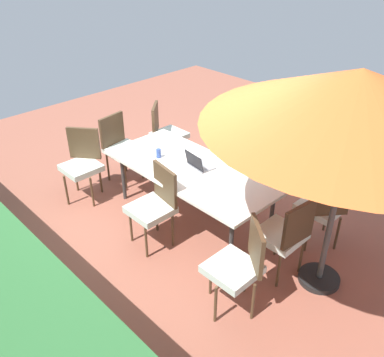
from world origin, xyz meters
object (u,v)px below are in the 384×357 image
Objects in this scene: dining_table at (192,171)px; chair_southwest at (323,205)px; chair_northwest at (239,264)px; cup at (159,153)px; chair_south at (228,163)px; chair_north at (155,203)px; chair_east at (120,145)px; laptop at (199,164)px; chair_west at (285,233)px; patio_umbrella at (357,99)px; chair_northeast at (82,161)px; chair_southeast at (165,131)px.

dining_table is 1.59m from chair_southwest.
cup is (1.87, -0.60, 0.25)m from chair_northwest.
chair_southwest is 1.43m from chair_south.
dining_table is 2.30× the size of chair_north.
laptop is (-1.50, -0.12, 0.24)m from chair_east.
chair_south is (1.43, 0.04, 0.00)m from chair_southwest.
chair_north is at bearing -59.06° from chair_west.
chair_west is at bearing 32.91° from chair_north.
chair_east is at bearing -154.45° from chair_northwest.
chair_northeast is at bearing 15.67° from patio_umbrella.
chair_west is (-1.41, 0.02, -0.15)m from dining_table.
patio_umbrella reaches higher than chair_west.
chair_northeast is 1.45m from chair_southeast.
chair_northeast is 2.82× the size of laptop.
chair_south is (0.01, -0.68, -0.15)m from dining_table.
patio_umbrella reaches higher than chair_northwest.
chair_northeast is at bearing 135.60° from chair_southeast.
cup is at bearing -177.02° from chair_southeast.
dining_table is 0.52m from cup.
chair_northeast is 1.00× the size of chair_west.
chair_south is at bearing -89.41° from dining_table.
patio_umbrella is 2.70× the size of chair_southeast.
chair_southeast is (1.41, -1.38, 0.00)m from chair_north.
chair_northwest is 1.57m from laptop.
chair_southeast is at bearing -98.93° from chair_west.
chair_west is (0.01, 0.73, 0.00)m from chair_southwest.
chair_east is at bearing 166.71° from chair_north.
chair_east reaches higher than dining_table.
dining_table is 1.56m from chair_southeast.
patio_umbrella is 2.70× the size of chair_east.
chair_southwest reaches higher than dining_table.
chair_west is 8.24× the size of cup.
chair_south is 1.00× the size of chair_north.
chair_east is at bearing -36.03° from chair_southwest.
cup is (0.54, 0.18, 0.01)m from laptop.
chair_northeast is 1.00× the size of chair_north.
chair_southeast is at bearing 0.50° from chair_south.
chair_southwest is at bearing -147.94° from laptop.
chair_east reaches higher than laptop.
chair_north is (-1.50, 0.60, 0.00)m from chair_east.
laptop is (1.73, 0.12, -1.27)m from patio_umbrella.
patio_umbrella is 2.70× the size of chair_west.
chair_north is 0.75m from laptop.
chair_north is at bearing -6.15° from chair_southwest.
chair_northwest and chair_south have the same top height.
patio_umbrella is 1.56m from chair_west.
chair_southeast is (2.77, -0.76, 0.00)m from chair_west.
chair_east is at bearing 11.42° from laptop.
chair_southeast is at bearing -15.16° from chair_east.
chair_northeast and chair_southwest have the same top height.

